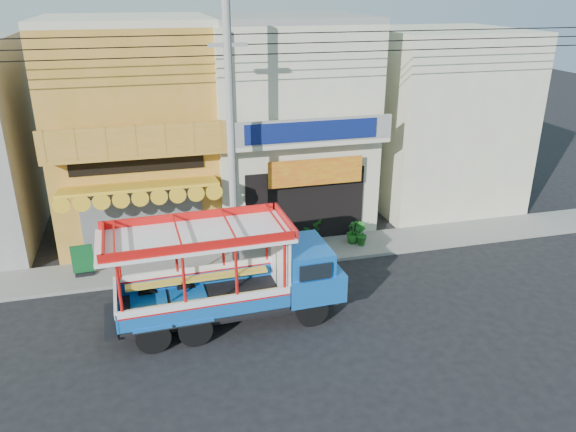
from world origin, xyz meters
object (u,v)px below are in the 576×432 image
object	(u,v)px
songthaew_truck	(244,273)
utility_pole	(235,129)
potted_plant_c	(353,231)
potted_plant_a	(311,234)
potted_plant_b	(361,234)
green_sign	(83,263)

from	to	relation	value
songthaew_truck	utility_pole	bearing A→B (deg)	82.39
potted_plant_c	potted_plant_a	bearing A→B (deg)	-63.02
songthaew_truck	potted_plant_b	xyz separation A→B (m)	(5.16, 3.77, -0.96)
utility_pole	potted_plant_c	world-z (taller)	utility_pole
potted_plant_a	potted_plant_c	world-z (taller)	potted_plant_a
songthaew_truck	potted_plant_a	xyz separation A→B (m)	(3.32, 4.14, -0.92)
potted_plant_a	potted_plant_b	bearing A→B (deg)	-75.87
green_sign	potted_plant_c	world-z (taller)	green_sign
green_sign	potted_plant_b	bearing A→B (deg)	-0.60
utility_pole	songthaew_truck	world-z (taller)	utility_pole
green_sign	potted_plant_b	xyz separation A→B (m)	(9.98, -0.10, -0.01)
utility_pole	songthaew_truck	distance (m)	4.72
utility_pole	green_sign	size ratio (longest dim) A/B	25.62
potted_plant_b	potted_plant_a	bearing A→B (deg)	48.82
green_sign	potted_plant_c	size ratio (longest dim) A/B	1.18
potted_plant_b	green_sign	bearing A→B (deg)	59.74
utility_pole	potted_plant_c	distance (m)	6.40
utility_pole	potted_plant_b	distance (m)	6.54
utility_pole	potted_plant_c	bearing A→B (deg)	10.91
green_sign	potted_plant_a	bearing A→B (deg)	1.91
utility_pole	green_sign	xyz separation A→B (m)	(-5.24, 0.74, -4.45)
songthaew_truck	potted_plant_c	size ratio (longest dim) A/B	7.43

